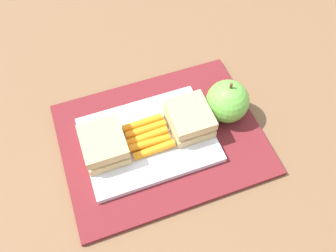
{
  "coord_description": "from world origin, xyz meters",
  "views": [
    {
      "loc": [
        -0.1,
        -0.32,
        0.57
      ],
      "look_at": [
        0.01,
        0.0,
        0.04
      ],
      "focal_mm": 38.09,
      "sensor_mm": 36.0,
      "label": 1
    }
  ],
  "objects_px": {
    "carrot_sticks_bundle": "(148,136)",
    "food_tray": "(148,140)",
    "sandwich_half_right": "(189,119)",
    "apple": "(227,101)",
    "sandwich_half_left": "(104,145)"
  },
  "relations": [
    {
      "from": "food_tray",
      "to": "sandwich_half_left",
      "type": "distance_m",
      "value": 0.08
    },
    {
      "from": "sandwich_half_left",
      "to": "sandwich_half_right",
      "type": "height_order",
      "value": "same"
    },
    {
      "from": "sandwich_half_left",
      "to": "apple",
      "type": "distance_m",
      "value": 0.23
    },
    {
      "from": "food_tray",
      "to": "sandwich_half_right",
      "type": "distance_m",
      "value": 0.08
    },
    {
      "from": "sandwich_half_right",
      "to": "apple",
      "type": "distance_m",
      "value": 0.08
    },
    {
      "from": "sandwich_half_right",
      "to": "apple",
      "type": "relative_size",
      "value": 0.89
    },
    {
      "from": "sandwich_half_left",
      "to": "apple",
      "type": "relative_size",
      "value": 0.89
    },
    {
      "from": "apple",
      "to": "sandwich_half_right",
      "type": "bearing_deg",
      "value": -173.66
    },
    {
      "from": "sandwich_half_left",
      "to": "sandwich_half_right",
      "type": "relative_size",
      "value": 1.0
    },
    {
      "from": "sandwich_half_right",
      "to": "carrot_sticks_bundle",
      "type": "height_order",
      "value": "sandwich_half_right"
    },
    {
      "from": "carrot_sticks_bundle",
      "to": "apple",
      "type": "bearing_deg",
      "value": 3.13
    },
    {
      "from": "carrot_sticks_bundle",
      "to": "food_tray",
      "type": "bearing_deg",
      "value": -9.3
    },
    {
      "from": "apple",
      "to": "sandwich_half_left",
      "type": "bearing_deg",
      "value": -177.89
    },
    {
      "from": "sandwich_half_left",
      "to": "apple",
      "type": "height_order",
      "value": "apple"
    },
    {
      "from": "sandwich_half_left",
      "to": "carrot_sticks_bundle",
      "type": "distance_m",
      "value": 0.08
    }
  ]
}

